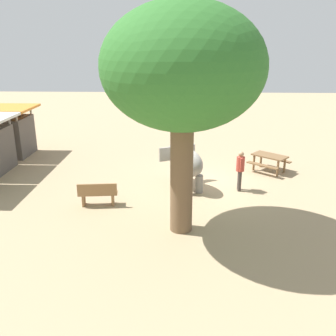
{
  "coord_description": "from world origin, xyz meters",
  "views": [
    {
      "loc": [
        -14.54,
        0.68,
        5.64
      ],
      "look_at": [
        -0.25,
        1.19,
        0.8
      ],
      "focal_mm": 39.88,
      "sensor_mm": 36.0,
      "label": 1
    }
  ],
  "objects": [
    {
      "name": "ground_plane",
      "position": [
        0.0,
        0.0,
        0.0
      ],
      "size": [
        60.0,
        60.0,
        0.0
      ],
      "primitive_type": "plane",
      "color": "tan"
    },
    {
      "name": "elephant",
      "position": [
        -0.29,
        0.5,
        1.07
      ],
      "size": [
        2.36,
        1.98,
        1.67
      ],
      "rotation": [
        0.0,
        0.0,
        0.46
      ],
      "color": "gray",
      "rests_on": "ground_plane"
    },
    {
      "name": "person_handler",
      "position": [
        -0.57,
        -1.66,
        0.95
      ],
      "size": [
        0.51,
        0.32,
        1.62
      ],
      "rotation": [
        0.0,
        0.0,
        1.54
      ],
      "color": "#3F3833",
      "rests_on": "ground_plane"
    },
    {
      "name": "shade_tree_main",
      "position": [
        -3.93,
        0.65,
        4.93
      ],
      "size": [
        5.0,
        4.59,
        6.77
      ],
      "color": "brown",
      "rests_on": "ground_plane"
    },
    {
      "name": "wooden_bench",
      "position": [
        -2.24,
        3.66,
        0.47
      ],
      "size": [
        0.55,
        1.43,
        0.88
      ],
      "rotation": [
        0.0,
        0.0,
        4.82
      ],
      "color": "olive",
      "rests_on": "ground_plane"
    },
    {
      "name": "picnic_table_near",
      "position": [
        1.8,
        -3.36,
        0.59
      ],
      "size": [
        2.1,
        2.1,
        0.78
      ],
      "rotation": [
        0.0,
        0.0,
        4.0
      ],
      "color": "brown",
      "rests_on": "ground_plane"
    },
    {
      "name": "market_stall_orange",
      "position": [
        3.97,
        9.48,
        1.14
      ],
      "size": [
        2.5,
        2.5,
        2.52
      ],
      "color": "#59514C",
      "rests_on": "ground_plane"
    }
  ]
}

